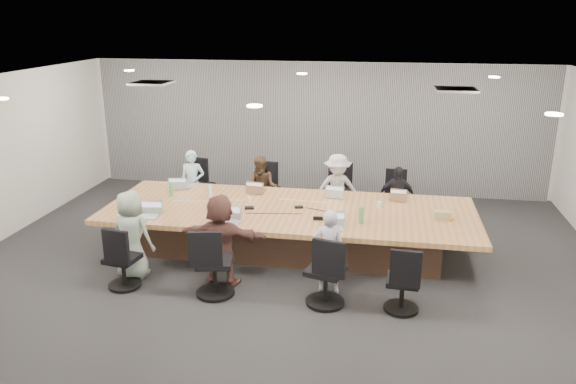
% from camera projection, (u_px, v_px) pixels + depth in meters
% --- Properties ---
extents(floor, '(10.00, 8.00, 0.00)m').
position_uv_depth(floor, '(284.00, 263.00, 8.89)').
color(floor, '#2A2A2B').
rests_on(floor, ground).
extents(ceiling, '(10.00, 8.00, 0.00)m').
position_uv_depth(ceiling, '(283.00, 84.00, 8.04)').
color(ceiling, white).
rests_on(ceiling, wall_back).
extents(wall_back, '(10.00, 0.00, 2.80)m').
position_uv_depth(wall_back, '(316.00, 127.00, 12.22)').
color(wall_back, beige).
rests_on(wall_back, ground).
extents(wall_front, '(10.00, 0.00, 2.80)m').
position_uv_depth(wall_front, '(198.00, 309.00, 4.71)').
color(wall_front, beige).
rests_on(wall_front, ground).
extents(curtain, '(9.80, 0.04, 2.80)m').
position_uv_depth(curtain, '(316.00, 128.00, 12.14)').
color(curtain, gray).
rests_on(curtain, ground).
extents(conference_table, '(6.00, 2.20, 0.74)m').
position_uv_depth(conference_table, '(289.00, 228.00, 9.24)').
color(conference_table, '#523628').
rests_on(conference_table, ground).
extents(chair_0, '(0.70, 0.70, 0.83)m').
position_uv_depth(chair_0, '(199.00, 190.00, 11.18)').
color(chair_0, black).
rests_on(chair_0, ground).
extents(chair_1, '(0.59, 0.59, 0.80)m').
position_uv_depth(chair_1, '(266.00, 194.00, 10.96)').
color(chair_1, black).
rests_on(chair_1, ground).
extents(chair_2, '(0.60, 0.60, 0.86)m').
position_uv_depth(chair_2, '(339.00, 196.00, 10.72)').
color(chair_2, black).
rests_on(chair_2, ground).
extents(chair_3, '(0.52, 0.52, 0.74)m').
position_uv_depth(chair_3, '(396.00, 203.00, 10.56)').
color(chair_3, black).
rests_on(chair_3, ground).
extents(chair_4, '(0.57, 0.57, 0.73)m').
position_uv_depth(chair_4, '(123.00, 263.00, 8.00)').
color(chair_4, black).
rests_on(chair_4, ground).
extents(chair_5, '(0.67, 0.67, 0.84)m').
position_uv_depth(chair_5, '(214.00, 267.00, 7.76)').
color(chair_5, black).
rests_on(chair_5, ground).
extents(chair_6, '(0.69, 0.69, 0.83)m').
position_uv_depth(chair_6, '(326.00, 276.00, 7.51)').
color(chair_6, black).
rests_on(chair_6, ground).
extents(chair_7, '(0.52, 0.52, 0.72)m').
position_uv_depth(chair_7, '(402.00, 286.00, 7.36)').
color(chair_7, black).
rests_on(chair_7, ground).
extents(person_0, '(0.51, 0.36, 1.29)m').
position_uv_depth(person_0, '(193.00, 184.00, 10.78)').
color(person_0, '#ACDAEF').
rests_on(person_0, ground).
extents(laptop_0, '(0.37, 0.28, 0.02)m').
position_uv_depth(laptop_0, '(182.00, 187.00, 10.23)').
color(laptop_0, '#B2B2B7').
rests_on(laptop_0, conference_table).
extents(person_1, '(0.63, 0.50, 1.24)m').
position_uv_depth(person_1, '(262.00, 189.00, 10.56)').
color(person_1, '#433122').
rests_on(person_1, ground).
extents(laptop_1, '(0.35, 0.26, 0.02)m').
position_uv_depth(laptop_1, '(256.00, 191.00, 10.01)').
color(laptop_1, '#8C6647').
rests_on(laptop_1, conference_table).
extents(person_2, '(0.95, 0.66, 1.34)m').
position_uv_depth(person_2, '(337.00, 190.00, 10.31)').
color(person_2, '#AFAFAF').
rests_on(person_2, ground).
extents(laptop_2, '(0.34, 0.25, 0.02)m').
position_uv_depth(laptop_2, '(335.00, 195.00, 9.77)').
color(laptop_2, '#B2B2B7').
rests_on(laptop_2, conference_table).
extents(person_3, '(0.71, 0.35, 1.17)m').
position_uv_depth(person_3, '(396.00, 198.00, 10.16)').
color(person_3, black).
rests_on(person_3, ground).
extents(laptop_3, '(0.30, 0.22, 0.02)m').
position_uv_depth(laptop_3, '(397.00, 198.00, 9.60)').
color(laptop_3, '#8C6647').
rests_on(laptop_3, conference_table).
extents(person_4, '(0.72, 0.53, 1.34)m').
position_uv_depth(person_4, '(132.00, 235.00, 8.24)').
color(person_4, '#8E9F91').
rests_on(person_4, ground).
extents(laptop_4, '(0.38, 0.29, 0.02)m').
position_uv_depth(laptop_4, '(147.00, 217.00, 8.73)').
color(laptop_4, '#B2B2B7').
rests_on(laptop_4, conference_table).
extents(person_5, '(1.27, 0.43, 1.36)m').
position_uv_depth(person_5, '(221.00, 240.00, 8.01)').
color(person_5, brown).
rests_on(person_5, ground).
extents(laptop_5, '(0.32, 0.24, 0.02)m').
position_uv_depth(laptop_5, '(231.00, 222.00, 8.51)').
color(laptop_5, '#B2B2B7').
rests_on(laptop_5, conference_table).
extents(person_6, '(0.46, 0.30, 1.24)m').
position_uv_depth(person_6, '(329.00, 252.00, 7.78)').
color(person_6, '#B2AFC8').
rests_on(person_6, ground).
extents(laptop_6, '(0.32, 0.24, 0.02)m').
position_uv_depth(laptop_6, '(333.00, 229.00, 8.25)').
color(laptop_6, '#B2B2B7').
rests_on(laptop_6, conference_table).
extents(bottle_green_left, '(0.07, 0.07, 0.25)m').
position_uv_depth(bottle_green_left, '(171.00, 189.00, 9.71)').
color(bottle_green_left, '#529B4F').
rests_on(bottle_green_left, conference_table).
extents(bottle_green_right, '(0.08, 0.08, 0.26)m').
position_uv_depth(bottle_green_right, '(361.00, 215.00, 8.43)').
color(bottle_green_right, '#529B4F').
rests_on(bottle_green_right, conference_table).
extents(bottle_clear, '(0.08, 0.08, 0.22)m').
position_uv_depth(bottle_clear, '(210.00, 191.00, 9.66)').
color(bottle_clear, silver).
rests_on(bottle_clear, conference_table).
extents(cup_white_far, '(0.08, 0.08, 0.09)m').
position_uv_depth(cup_white_far, '(250.00, 199.00, 9.43)').
color(cup_white_far, white).
rests_on(cup_white_far, conference_table).
extents(cup_white_near, '(0.09, 0.09, 0.09)m').
position_uv_depth(cup_white_near, '(379.00, 205.00, 9.17)').
color(cup_white_near, white).
rests_on(cup_white_near, conference_table).
extents(mug_brown, '(0.12, 0.12, 0.12)m').
position_uv_depth(mug_brown, '(135.00, 197.00, 9.50)').
color(mug_brown, brown).
rests_on(mug_brown, conference_table).
extents(mic_left, '(0.17, 0.14, 0.03)m').
position_uv_depth(mic_left, '(249.00, 208.00, 9.11)').
color(mic_left, black).
rests_on(mic_left, conference_table).
extents(mic_right, '(0.16, 0.13, 0.03)m').
position_uv_depth(mic_right, '(299.00, 207.00, 9.15)').
color(mic_right, black).
rests_on(mic_right, conference_table).
extents(stapler, '(0.15, 0.05, 0.06)m').
position_uv_depth(stapler, '(318.00, 218.00, 8.61)').
color(stapler, black).
rests_on(stapler, conference_table).
extents(canvas_bag, '(0.25, 0.16, 0.13)m').
position_uv_depth(canvas_bag, '(443.00, 215.00, 8.64)').
color(canvas_bag, tan).
rests_on(canvas_bag, conference_table).
extents(snack_packet, '(0.22, 0.20, 0.04)m').
position_uv_depth(snack_packet, '(447.00, 218.00, 8.64)').
color(snack_packet, orange).
rests_on(snack_packet, conference_table).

